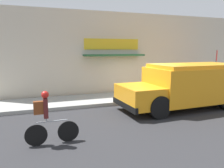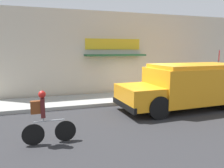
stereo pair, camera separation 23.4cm
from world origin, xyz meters
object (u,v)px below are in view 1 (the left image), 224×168
Objects in this scene: trash_bin at (166,86)px; cyclist at (48,118)px; school_bus at (187,85)px; stop_sign_post at (216,64)px.

cyclist is at bearing -146.29° from trash_bin.
cyclist is 1.97× the size of trash_bin.
trash_bin is at bearing 73.77° from school_bus.
stop_sign_post is at bearing 21.07° from cyclist.
stop_sign_post is 3.17m from trash_bin.
trash_bin is at bearing 164.62° from stop_sign_post.
school_bus is at bearing -151.74° from stop_sign_post.
school_bus reaches higher than trash_bin.
stop_sign_post reaches higher than trash_bin.
stop_sign_post is 3.18× the size of trash_bin.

